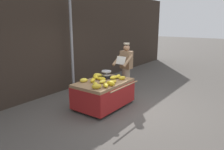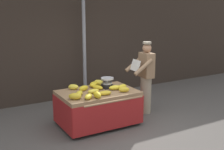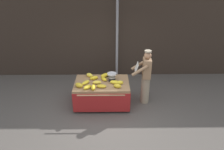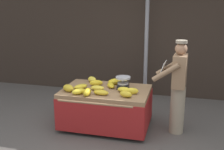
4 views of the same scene
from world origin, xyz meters
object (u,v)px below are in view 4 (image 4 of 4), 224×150
banana_bunch_7 (111,85)px  weighing_scale (123,83)px  street_pole (146,36)px  banana_bunch_9 (101,92)px  banana_bunch_2 (125,90)px  banana_bunch_0 (96,83)px  banana_bunch_6 (123,81)px  banana_bunch_10 (126,94)px  banana_bunch_13 (97,88)px  banana_cart (106,100)px  banana_bunch_12 (115,82)px  banana_bunch_5 (87,92)px  banana_bunch_4 (92,80)px  banana_bunch_8 (68,88)px  banana_bunch_3 (81,87)px  vendor_person (178,87)px  banana_bunch_1 (132,91)px  banana_bunch_11 (79,91)px

banana_bunch_7 → weighing_scale: bearing=-1.4°
street_pole → banana_bunch_9: (-0.50, -2.06, -0.75)m
banana_bunch_2 → banana_bunch_9: banana_bunch_2 is taller
banana_bunch_0 → banana_bunch_6: banana_bunch_6 is taller
banana_bunch_6 → banana_bunch_9: (-0.24, -0.72, -0.02)m
banana_bunch_10 → banana_bunch_13: size_ratio=0.90×
street_pole → banana_cart: 2.07m
banana_bunch_0 → banana_bunch_13: (0.11, -0.27, -0.01)m
banana_bunch_12 → banana_bunch_5: bearing=-111.7°
banana_bunch_4 → banana_bunch_8: banana_bunch_8 is taller
weighing_scale → banana_bunch_7: size_ratio=1.10×
banana_bunch_2 → banana_bunch_3: 0.85m
banana_bunch_6 → vendor_person: 1.12m
street_pole → banana_bunch_7: street_pole is taller
banana_bunch_0 → banana_bunch_13: 0.29m
banana_bunch_8 → banana_bunch_6: bearing=38.1°
banana_bunch_6 → banana_bunch_13: (-0.38, -0.49, -0.02)m
banana_bunch_0 → banana_bunch_12: bearing=28.1°
banana_bunch_4 → banana_bunch_12: (0.48, -0.02, -0.00)m
banana_bunch_3 → banana_bunch_0: bearing=51.4°
banana_bunch_5 → banana_bunch_1: bearing=20.0°
banana_bunch_2 → street_pole: bearing=86.2°
street_pole → banana_bunch_13: bearing=-109.4°
weighing_scale → banana_bunch_9: weighing_scale is taller
banana_bunch_1 → banana_bunch_3: size_ratio=0.81×
weighing_scale → banana_bunch_8: weighing_scale is taller
banana_bunch_5 → banana_bunch_4: bearing=102.1°
banana_bunch_8 → vendor_person: bearing=10.7°
weighing_scale → banana_bunch_6: weighing_scale is taller
banana_bunch_6 → street_pole: bearing=79.0°
banana_bunch_10 → banana_bunch_6: bearing=105.9°
street_pole → banana_bunch_1: 2.03m
banana_bunch_2 → banana_bunch_7: banana_bunch_2 is taller
banana_bunch_2 → banana_bunch_6: 0.51m
banana_bunch_10 → banana_bunch_11: banana_bunch_10 is taller
weighing_scale → banana_bunch_1: bearing=-51.3°
banana_bunch_9 → banana_bunch_10: (0.45, -0.01, 0.01)m
banana_bunch_13 → banana_bunch_12: bearing=63.2°
banana_bunch_9 → vendor_person: 1.37m
vendor_person → banana_bunch_2: bearing=-169.5°
banana_bunch_10 → banana_bunch_13: bearing=157.5°
banana_bunch_7 → banana_bunch_10: size_ratio=1.10×
banana_cart → banana_bunch_2: (0.38, -0.09, 0.26)m
banana_cart → banana_bunch_0: (-0.25, 0.18, 0.26)m
banana_bunch_2 → banana_bunch_0: bearing=156.8°
banana_bunch_0 → banana_bunch_10: 0.87m
weighing_scale → banana_bunch_10: weighing_scale is taller
banana_bunch_4 → banana_bunch_6: (0.64, 0.03, 0.01)m
banana_bunch_5 → vendor_person: bearing=18.1°
banana_bunch_4 → banana_bunch_11: bearing=-90.1°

